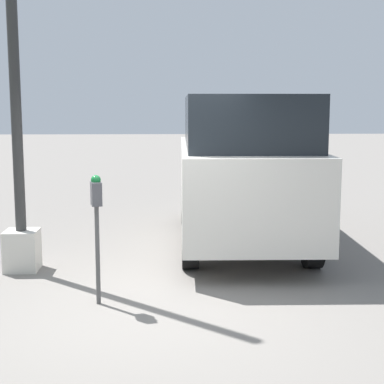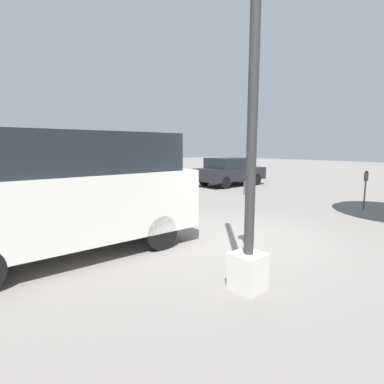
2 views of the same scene
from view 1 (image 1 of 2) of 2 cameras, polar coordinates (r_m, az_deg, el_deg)
The scene contains 4 objects.
ground_plane at distance 6.43m, azimuth -4.49°, elevation -11.85°, with size 80.00×80.00×0.00m, color slate.
parking_meter_near at distance 6.58m, azimuth -9.24°, elevation -1.70°, with size 0.22×0.15×1.47m.
lamp_post at distance 8.11m, azimuth -16.65°, elevation 6.38°, with size 0.44×0.44×6.48m.
parked_van at distance 9.46m, azimuth 4.77°, elevation 2.57°, with size 4.97×2.01×2.36m.
Camera 1 is at (-6.03, -0.24, 2.22)m, focal length 55.00 mm.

